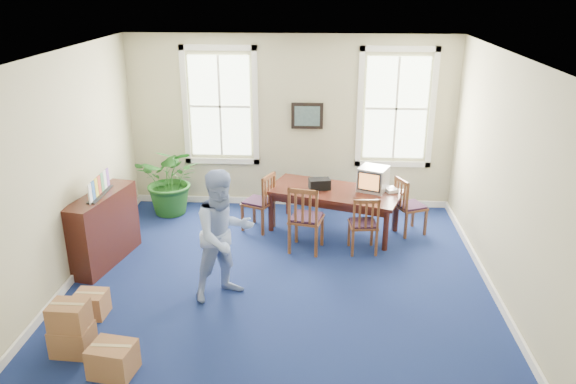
# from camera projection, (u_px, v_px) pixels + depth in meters

# --- Properties ---
(floor) EXTENTS (6.50, 6.50, 0.00)m
(floor) POSITION_uv_depth(u_px,v_px,m) (278.00, 290.00, 7.87)
(floor) COLOR navy
(floor) RESTS_ON ground
(ceiling) EXTENTS (6.50, 6.50, 0.00)m
(ceiling) POSITION_uv_depth(u_px,v_px,m) (277.00, 58.00, 6.73)
(ceiling) COLOR white
(ceiling) RESTS_ON ground
(wall_back) EXTENTS (6.50, 0.00, 6.50)m
(wall_back) POSITION_uv_depth(u_px,v_px,m) (291.00, 123.00, 10.33)
(wall_back) COLOR #BBB48C
(wall_back) RESTS_ON ground
(wall_front) EXTENTS (6.50, 0.00, 6.50)m
(wall_front) POSITION_uv_depth(u_px,v_px,m) (246.00, 329.00, 4.27)
(wall_front) COLOR #BBB48C
(wall_front) RESTS_ON ground
(wall_left) EXTENTS (0.00, 6.50, 6.50)m
(wall_left) POSITION_uv_depth(u_px,v_px,m) (53.00, 179.00, 7.46)
(wall_left) COLOR #BBB48C
(wall_left) RESTS_ON ground
(wall_right) EXTENTS (0.00, 6.50, 6.50)m
(wall_right) POSITION_uv_depth(u_px,v_px,m) (512.00, 188.00, 7.14)
(wall_right) COLOR #BBB48C
(wall_right) RESTS_ON ground
(baseboard_back) EXTENTS (6.00, 0.04, 0.12)m
(baseboard_back) POSITION_uv_depth(u_px,v_px,m) (291.00, 201.00, 10.85)
(baseboard_back) COLOR white
(baseboard_back) RESTS_ON ground
(baseboard_left) EXTENTS (0.04, 6.50, 0.12)m
(baseboard_left) POSITION_uv_depth(u_px,v_px,m) (71.00, 280.00, 8.01)
(baseboard_left) COLOR white
(baseboard_left) RESTS_ON ground
(baseboard_right) EXTENTS (0.04, 6.50, 0.12)m
(baseboard_right) POSITION_uv_depth(u_px,v_px,m) (494.00, 293.00, 7.69)
(baseboard_right) COLOR white
(baseboard_right) RESTS_ON ground
(window_left) EXTENTS (1.40, 0.12, 2.20)m
(window_left) POSITION_uv_depth(u_px,v_px,m) (220.00, 106.00, 10.27)
(window_left) COLOR white
(window_left) RESTS_ON ground
(window_right) EXTENTS (1.40, 0.12, 2.20)m
(window_right) POSITION_uv_depth(u_px,v_px,m) (396.00, 108.00, 10.10)
(window_right) COLOR white
(window_right) RESTS_ON ground
(wall_picture) EXTENTS (0.58, 0.06, 0.48)m
(wall_picture) POSITION_uv_depth(u_px,v_px,m) (307.00, 116.00, 10.21)
(wall_picture) COLOR black
(wall_picture) RESTS_ON ground
(conference_table) EXTENTS (2.40, 1.66, 0.75)m
(conference_table) POSITION_uv_depth(u_px,v_px,m) (334.00, 210.00, 9.60)
(conference_table) COLOR #3F1811
(conference_table) RESTS_ON ground
(crt_tv) EXTENTS (0.60, 0.62, 0.40)m
(crt_tv) POSITION_uv_depth(u_px,v_px,m) (373.00, 179.00, 9.41)
(crt_tv) COLOR #B7B7BC
(crt_tv) RESTS_ON conference_table
(game_console) EXTENTS (0.25, 0.27, 0.06)m
(game_console) POSITION_uv_depth(u_px,v_px,m) (391.00, 190.00, 9.41)
(game_console) COLOR white
(game_console) RESTS_ON conference_table
(equipment_bag) EXTENTS (0.39, 0.30, 0.18)m
(equipment_bag) POSITION_uv_depth(u_px,v_px,m) (320.00, 184.00, 9.50)
(equipment_bag) COLOR black
(equipment_bag) RESTS_ON conference_table
(chair_near_left) EXTENTS (0.60, 0.60, 1.12)m
(chair_near_left) POSITION_uv_depth(u_px,v_px,m) (306.00, 217.00, 8.86)
(chair_near_left) COLOR brown
(chair_near_left) RESTS_ON ground
(chair_near_right) EXTENTS (0.48, 0.48, 0.96)m
(chair_near_right) POSITION_uv_depth(u_px,v_px,m) (363.00, 223.00, 8.84)
(chair_near_right) COLOR brown
(chair_near_right) RESTS_ON ground
(chair_end_left) EXTENTS (0.61, 0.61, 1.03)m
(chair_end_left) POSITION_uv_depth(u_px,v_px,m) (258.00, 201.00, 9.62)
(chair_end_left) COLOR brown
(chair_end_left) RESTS_ON ground
(chair_end_right) EXTENTS (0.59, 0.59, 0.99)m
(chair_end_right) POSITION_uv_depth(u_px,v_px,m) (411.00, 206.00, 9.49)
(chair_end_right) COLOR brown
(chair_end_right) RESTS_ON ground
(man) EXTENTS (1.12, 1.08, 1.81)m
(man) POSITION_uv_depth(u_px,v_px,m) (224.00, 235.00, 7.44)
(man) COLOR #94ABE0
(man) RESTS_ON ground
(credenza) EXTENTS (0.68, 1.46, 1.10)m
(credenza) POSITION_uv_depth(u_px,v_px,m) (103.00, 229.00, 8.48)
(credenza) COLOR #3F1811
(credenza) RESTS_ON ground
(brochure_rack) EXTENTS (0.13, 0.71, 0.31)m
(brochure_rack) POSITION_uv_depth(u_px,v_px,m) (99.00, 185.00, 8.23)
(brochure_rack) COLOR #99999E
(brochure_rack) RESTS_ON credenza
(potted_plant) EXTENTS (1.24, 1.10, 1.31)m
(potted_plant) POSITION_uv_depth(u_px,v_px,m) (172.00, 180.00, 10.23)
(potted_plant) COLOR #1E561A
(potted_plant) RESTS_ON ground
(cardboard_boxes) EXTENTS (1.27, 1.27, 0.68)m
(cardboard_boxes) POSITION_uv_depth(u_px,v_px,m) (88.00, 323.00, 6.52)
(cardboard_boxes) COLOR #A76D43
(cardboard_boxes) RESTS_ON ground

